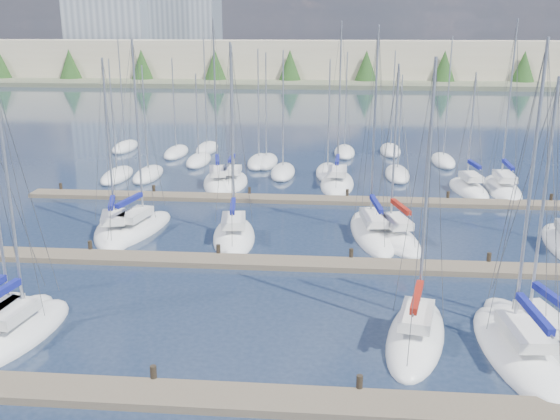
# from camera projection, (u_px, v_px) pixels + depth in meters

# --- Properties ---
(ground) EXTENTS (400.00, 400.00, 0.00)m
(ground) POSITION_uv_depth(u_px,v_px,m) (312.00, 137.00, 78.67)
(ground) COLOR #243148
(ground) RESTS_ON ground
(dock_near) EXTENTS (44.00, 1.93, 1.10)m
(dock_near) POSITION_uv_depth(u_px,v_px,m) (252.00, 400.00, 23.25)
(dock_near) COLOR #6B5E4C
(dock_near) RESTS_ON ground
(dock_mid) EXTENTS (44.00, 1.93, 1.10)m
(dock_mid) POSITION_uv_depth(u_px,v_px,m) (283.00, 263.00, 36.62)
(dock_mid) COLOR #6B5E4C
(dock_mid) RESTS_ON ground
(dock_far) EXTENTS (44.00, 1.93, 1.10)m
(dock_far) POSITION_uv_depth(u_px,v_px,m) (297.00, 199.00, 49.99)
(dock_far) COLOR #6B5E4C
(dock_far) RESTS_ON ground
(sailboat_k) EXTENTS (3.61, 9.77, 14.35)m
(sailboat_k) POSITION_uv_depth(u_px,v_px,m) (372.00, 232.00, 41.93)
(sailboat_k) COLOR white
(sailboat_k) RESTS_ON ground
(sailboat_r) EXTENTS (3.07, 9.29, 14.86)m
(sailboat_r) POSITION_uv_depth(u_px,v_px,m) (502.00, 189.00, 53.16)
(sailboat_r) COLOR white
(sailboat_r) RESTS_ON ground
(sailboat_e) EXTENTS (3.51, 8.99, 13.90)m
(sailboat_e) POSITION_uv_depth(u_px,v_px,m) (518.00, 351.00, 26.64)
(sailboat_e) COLOR white
(sailboat_e) RESTS_ON ground
(sailboat_b) EXTENTS (3.04, 7.79, 10.74)m
(sailboat_b) POSITION_uv_depth(u_px,v_px,m) (4.00, 329.00, 28.60)
(sailboat_b) COLOR white
(sailboat_b) RESTS_ON ground
(sailboat_j) EXTENTS (3.78, 8.19, 13.33)m
(sailboat_j) POSITION_uv_depth(u_px,v_px,m) (234.00, 236.00, 41.28)
(sailboat_j) COLOR white
(sailboat_j) RESTS_ON ground
(sailboat_n) EXTENTS (4.11, 8.64, 14.92)m
(sailboat_n) POSITION_uv_depth(u_px,v_px,m) (218.00, 183.00, 55.03)
(sailboat_n) COLOR white
(sailboat_n) RESTS_ON ground
(sailboat_d) EXTENTS (4.14, 8.31, 13.10)m
(sailboat_d) POSITION_uv_depth(u_px,v_px,m) (416.00, 335.00, 27.99)
(sailboat_d) COLOR white
(sailboat_d) RESTS_ON ground
(sailboat_c) EXTENTS (3.65, 7.44, 12.12)m
(sailboat_c) POSITION_uv_depth(u_px,v_px,m) (18.00, 333.00, 28.24)
(sailboat_c) COLOR white
(sailboat_c) RESTS_ON ground
(sailboat_q) EXTENTS (3.41, 7.41, 10.64)m
(sailboat_q) POSITION_uv_depth(u_px,v_px,m) (469.00, 189.00, 52.98)
(sailboat_q) COLOR white
(sailboat_q) RESTS_ON ground
(sailboat_l) EXTENTS (4.47, 8.24, 12.03)m
(sailboat_l) POSITION_uv_depth(u_px,v_px,m) (393.00, 237.00, 41.10)
(sailboat_l) COLOR white
(sailboat_l) RESTS_ON ground
(sailboat_o) EXTENTS (2.63, 6.74, 12.74)m
(sailboat_o) POSITION_uv_depth(u_px,v_px,m) (233.00, 182.00, 55.36)
(sailboat_o) COLOR white
(sailboat_o) RESTS_ON ground
(sailboat_p) EXTENTS (3.18, 8.85, 14.72)m
(sailboat_p) POSITION_uv_depth(u_px,v_px,m) (337.00, 183.00, 55.08)
(sailboat_p) COLOR white
(sailboat_p) RESTS_ON ground
(sailboat_h) EXTENTS (4.69, 7.73, 12.36)m
(sailboat_h) POSITION_uv_depth(u_px,v_px,m) (115.00, 232.00, 41.93)
(sailboat_h) COLOR white
(sailboat_h) RESTS_ON ground
(sailboat_f) EXTENTS (4.42, 8.91, 12.34)m
(sailboat_f) POSITION_uv_depth(u_px,v_px,m) (536.00, 338.00, 27.77)
(sailboat_f) COLOR white
(sailboat_f) RESTS_ON ground
(sailboat_i) EXTENTS (3.91, 8.58, 13.59)m
(sailboat_i) POSITION_uv_depth(u_px,v_px,m) (139.00, 229.00, 42.55)
(sailboat_i) COLOR white
(sailboat_i) RESTS_ON ground
(distant_boats) EXTENTS (36.93, 20.75, 13.30)m
(distant_boats) POSITION_uv_depth(u_px,v_px,m) (263.00, 161.00, 63.44)
(distant_boats) COLOR #9EA0A5
(distant_boats) RESTS_ON ground
(shoreline) EXTENTS (400.00, 60.00, 38.00)m
(shoreline) POSITION_uv_depth(u_px,v_px,m) (274.00, 49.00, 163.38)
(shoreline) COLOR #666B51
(shoreline) RESTS_ON ground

